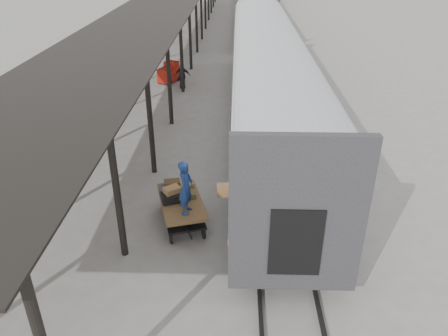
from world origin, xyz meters
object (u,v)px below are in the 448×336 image
baggage_cart (182,206)px  luggage_tug (169,73)px  pedestrian (182,76)px  porter (186,188)px

baggage_cart → luggage_tug: 15.49m
baggage_cart → pedestrian: (-1.57, 14.03, 0.13)m
baggage_cart → luggage_tug: size_ratio=1.63×
porter → luggage_tug: bearing=21.8°
luggage_tug → pedestrian: size_ratio=1.05×
luggage_tug → pedestrian: bearing=-29.0°
porter → pedestrian: bearing=18.9°
baggage_cart → porter: 1.26m
luggage_tug → pedestrian: pedestrian is taller
baggage_cart → pedestrian: bearing=80.5°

